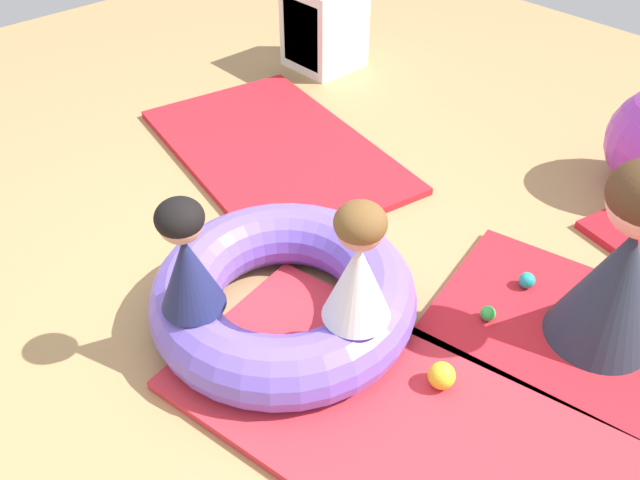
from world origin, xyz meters
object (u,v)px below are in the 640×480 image
play_ball_teal (527,280)px  storage_cube (322,27)px  inflatable_cushion (284,295)px  child_in_navy (186,257)px  play_ball_red (364,359)px  play_ball_green (488,313)px  play_ball_yellow (442,376)px  child_in_white (358,265)px  adult_seated (624,262)px

play_ball_teal → storage_cube: size_ratio=0.13×
inflatable_cushion → storage_cube: size_ratio=1.92×
child_in_navy → play_ball_red: size_ratio=5.56×
play_ball_teal → play_ball_red: 0.85m
child_in_navy → play_ball_teal: bearing=-155.3°
play_ball_green → play_ball_red: bearing=-107.0°
inflatable_cushion → play_ball_yellow: inflatable_cushion is taller
inflatable_cushion → play_ball_teal: 1.05m
inflatable_cushion → play_ball_yellow: bearing=15.3°
child_in_white → play_ball_red: 0.44m
play_ball_red → child_in_navy: bearing=-141.6°
child_in_white → play_ball_green: bearing=-97.8°
adult_seated → play_ball_green: size_ratio=12.68×
play_ball_yellow → play_ball_green: bearing=101.7°
adult_seated → play_ball_teal: adult_seated is taller
storage_cube → play_ball_red: bearing=-39.4°
play_ball_yellow → play_ball_teal: bearing=97.2°
inflatable_cushion → adult_seated: 1.28m
inflatable_cushion → play_ball_teal: inflatable_cushion is taller
play_ball_red → play_ball_green: size_ratio=1.33×
play_ball_teal → play_ball_yellow: bearing=-82.8°
play_ball_teal → storage_cube: bearing=158.1°
play_ball_teal → play_ball_green: play_ball_teal is taller
play_ball_yellow → storage_cube: (-2.39, 1.61, 0.19)m
play_ball_teal → play_ball_red: play_ball_red is taller
child_in_navy → storage_cube: child_in_navy is taller
adult_seated → play_ball_teal: size_ratio=11.37×
play_ball_teal → play_ball_red: bearing=-101.2°
play_ball_teal → play_ball_green: (0.00, -0.28, -0.00)m
play_ball_green → storage_cube: size_ratio=0.11×
child_in_white → inflatable_cushion: bearing=21.2°
inflatable_cushion → play_ball_green: bearing=44.8°
child_in_white → storage_cube: 2.73m
play_ball_red → adult_seated: bearing=57.1°
play_ball_teal → play_ball_green: 0.28m
adult_seated → storage_cube: 2.82m
inflatable_cushion → adult_seated: (0.94, 0.83, 0.29)m
child_in_navy → child_in_white: child_in_white is taller
child_in_white → play_ball_green: child_in_white is taller
child_in_white → play_ball_yellow: size_ratio=4.74×
child_in_white → play_ball_red: bearing=-172.4°
play_ball_red → play_ball_green: 0.58m
play_ball_yellow → play_ball_green: (-0.08, 0.40, -0.02)m
adult_seated → storage_cube: bearing=125.1°
play_ball_yellow → play_ball_red: play_ball_yellow is taller
child_in_navy → play_ball_red: child_in_navy is taller
play_ball_yellow → play_ball_red: size_ratio=1.23×
child_in_navy → inflatable_cushion: bearing=-138.9°
child_in_white → play_ball_yellow: bearing=-140.5°
play_ball_yellow → play_ball_red: bearing=-149.2°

